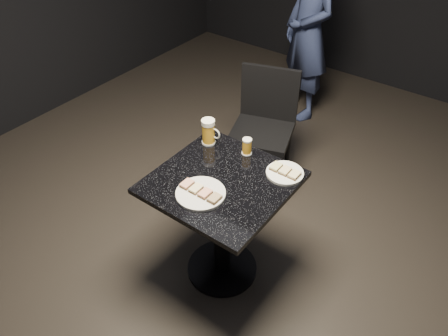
# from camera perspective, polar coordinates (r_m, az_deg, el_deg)

# --- Properties ---
(floor) EXTENTS (6.00, 6.00, 0.00)m
(floor) POSITION_cam_1_polar(r_m,az_deg,el_deg) (2.87, -0.24, -13.01)
(floor) COLOR black
(floor) RESTS_ON ground
(plate_large) EXTENTS (0.26, 0.26, 0.01)m
(plate_large) POSITION_cam_1_polar(r_m,az_deg,el_deg) (2.23, -3.07, -3.33)
(plate_large) COLOR silver
(plate_large) RESTS_ON table
(plate_small) EXTENTS (0.20, 0.20, 0.01)m
(plate_small) POSITION_cam_1_polar(r_m,az_deg,el_deg) (2.38, 7.95, -0.65)
(plate_small) COLOR white
(plate_small) RESTS_ON table
(patron) EXTENTS (0.69, 0.63, 1.59)m
(patron) POSITION_cam_1_polar(r_m,az_deg,el_deg) (4.02, 10.97, 17.06)
(patron) COLOR navy
(patron) RESTS_ON floor
(table) EXTENTS (0.70, 0.70, 0.75)m
(table) POSITION_cam_1_polar(r_m,az_deg,el_deg) (2.48, -0.28, -5.82)
(table) COLOR black
(table) RESTS_ON floor
(beer_mug) EXTENTS (0.12, 0.08, 0.16)m
(beer_mug) POSITION_cam_1_polar(r_m,az_deg,el_deg) (2.54, -2.01, 4.76)
(beer_mug) COLOR silver
(beer_mug) RESTS_ON table
(beer_tumbler) EXTENTS (0.06, 0.06, 0.10)m
(beer_tumbler) POSITION_cam_1_polar(r_m,az_deg,el_deg) (2.48, 3.01, 2.84)
(beer_tumbler) COLOR silver
(beer_tumbler) RESTS_ON table
(chair) EXTENTS (0.54, 0.54, 0.88)m
(chair) POSITION_cam_1_polar(r_m,az_deg,el_deg) (3.24, 5.27, 6.00)
(chair) COLOR black
(chair) RESTS_ON floor
(canapes_on_plate_large) EXTENTS (0.23, 0.07, 0.02)m
(canapes_on_plate_large) POSITION_cam_1_polar(r_m,az_deg,el_deg) (2.22, -3.08, -3.02)
(canapes_on_plate_large) COLOR #4C3521
(canapes_on_plate_large) RESTS_ON plate_large
(canapes_on_plate_small) EXTENTS (0.16, 0.07, 0.02)m
(canapes_on_plate_small) POSITION_cam_1_polar(r_m,az_deg,el_deg) (2.37, 7.98, -0.35)
(canapes_on_plate_small) COLOR #4C3521
(canapes_on_plate_small) RESTS_ON plate_small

